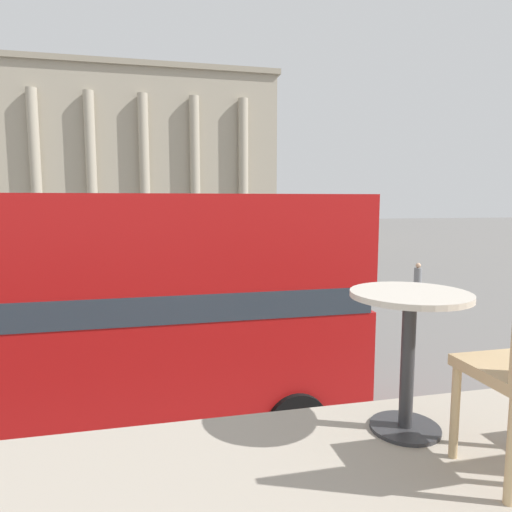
{
  "coord_description": "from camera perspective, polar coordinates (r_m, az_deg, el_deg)",
  "views": [
    {
      "loc": [
        -0.52,
        -2.37,
        4.26
      ],
      "look_at": [
        3.49,
        15.18,
        2.09
      ],
      "focal_mm": 32.0,
      "sensor_mm": 36.0,
      "label": 1
    }
  ],
  "objects": [
    {
      "name": "car_navy",
      "position": [
        29.68,
        -3.16,
        -0.02
      ],
      "size": [
        4.2,
        1.93,
        1.35
      ],
      "rotation": [
        0.0,
        0.0,
        5.34
      ],
      "color": "black",
      "rests_on": "ground_plane"
    },
    {
      "name": "plaza_building_left",
      "position": [
        50.05,
        -18.93,
        11.09
      ],
      "size": [
        34.23,
        15.09,
        16.51
      ],
      "color": "#A39984",
      "rests_on": "ground_plane"
    },
    {
      "name": "traffic_light_mid",
      "position": [
        20.08,
        -1.11,
        2.13
      ],
      "size": [
        0.42,
        0.24,
        3.99
      ],
      "color": "black",
      "rests_on": "ground_plane"
    },
    {
      "name": "pedestrian_grey",
      "position": [
        20.66,
        19.55,
        -2.76
      ],
      "size": [
        0.32,
        0.32,
        1.65
      ],
      "rotation": [
        0.0,
        0.0,
        0.49
      ],
      "color": "#282B33",
      "rests_on": "ground_plane"
    },
    {
      "name": "double_decker_bus",
      "position": [
        8.5,
        -22.41,
        -6.05
      ],
      "size": [
        10.27,
        2.66,
        4.37
      ],
      "rotation": [
        0.0,
        0.0,
        -0.1
      ],
      "color": "black",
      "rests_on": "ground_plane"
    },
    {
      "name": "cafe_dining_table",
      "position": [
        2.47,
        18.57,
        -8.72
      ],
      "size": [
        0.6,
        0.6,
        0.73
      ],
      "color": "#2D2D30",
      "rests_on": "cafe_floor_slab"
    },
    {
      "name": "car_white",
      "position": [
        26.2,
        -5.69,
        -0.97
      ],
      "size": [
        4.2,
        1.93,
        1.35
      ],
      "rotation": [
        0.0,
        0.0,
        5.83
      ],
      "color": "black",
      "rests_on": "ground_plane"
    },
    {
      "name": "pedestrian_red",
      "position": [
        29.74,
        1.72,
        0.51
      ],
      "size": [
        0.32,
        0.32,
        1.68
      ],
      "rotation": [
        0.0,
        0.0,
        4.87
      ],
      "color": "#282B33",
      "rests_on": "ground_plane"
    },
    {
      "name": "traffic_light_near",
      "position": [
        14.1,
        -2.11,
        -1.65
      ],
      "size": [
        0.42,
        0.24,
        3.29
      ],
      "color": "black",
      "rests_on": "ground_plane"
    },
    {
      "name": "traffic_light_far",
      "position": [
        26.4,
        -21.3,
        2.41
      ],
      "size": [
        0.42,
        0.24,
        3.7
      ],
      "color": "black",
      "rests_on": "ground_plane"
    }
  ]
}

